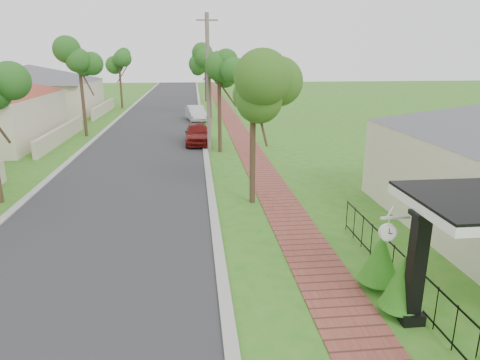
{
  "coord_description": "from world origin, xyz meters",
  "views": [
    {
      "loc": [
        0.07,
        -8.55,
        5.54
      ],
      "look_at": [
        1.51,
        5.01,
        1.5
      ],
      "focal_mm": 32.0,
      "sensor_mm": 36.0,
      "label": 1
    }
  ],
  "objects_px": {
    "parked_car_red": "(198,134)",
    "parked_car_white": "(196,113)",
    "utility_pole": "(208,83)",
    "porch_post": "(415,274)",
    "station_clock": "(388,231)",
    "near_tree": "(253,96)"
  },
  "relations": [
    {
      "from": "near_tree",
      "to": "station_clock",
      "type": "bearing_deg",
      "value": -76.24
    },
    {
      "from": "near_tree",
      "to": "parked_car_white",
      "type": "bearing_deg",
      "value": 95.4
    },
    {
      "from": "parked_car_white",
      "to": "near_tree",
      "type": "height_order",
      "value": "near_tree"
    },
    {
      "from": "parked_car_red",
      "to": "parked_car_white",
      "type": "relative_size",
      "value": 1.02
    },
    {
      "from": "utility_pole",
      "to": "station_clock",
      "type": "relative_size",
      "value": 11.94
    },
    {
      "from": "porch_post",
      "to": "station_clock",
      "type": "height_order",
      "value": "porch_post"
    },
    {
      "from": "parked_car_white",
      "to": "near_tree",
      "type": "xyz_separation_m",
      "value": [
        2.02,
        -21.34,
        3.45
      ]
    },
    {
      "from": "parked_car_red",
      "to": "near_tree",
      "type": "xyz_separation_m",
      "value": [
        1.96,
        -11.43,
        3.41
      ]
    },
    {
      "from": "parked_car_red",
      "to": "parked_car_white",
      "type": "distance_m",
      "value": 9.91
    },
    {
      "from": "utility_pole",
      "to": "parked_car_red",
      "type": "bearing_deg",
      "value": 108.7
    },
    {
      "from": "near_tree",
      "to": "parked_car_red",
      "type": "bearing_deg",
      "value": 99.74
    },
    {
      "from": "near_tree",
      "to": "utility_pole",
      "type": "distance_m",
      "value": 9.56
    },
    {
      "from": "parked_car_white",
      "to": "utility_pole",
      "type": "xyz_separation_m",
      "value": [
        0.72,
        -11.87,
        3.28
      ]
    },
    {
      "from": "parked_car_red",
      "to": "utility_pole",
      "type": "relative_size",
      "value": 0.51
    },
    {
      "from": "parked_car_red",
      "to": "parked_car_white",
      "type": "xyz_separation_m",
      "value": [
        -0.06,
        9.91,
        -0.04
      ]
    },
    {
      "from": "parked_car_white",
      "to": "near_tree",
      "type": "bearing_deg",
      "value": -93.89
    },
    {
      "from": "parked_car_white",
      "to": "parked_car_red",
      "type": "bearing_deg",
      "value": -98.97
    },
    {
      "from": "porch_post",
      "to": "near_tree",
      "type": "xyz_separation_m",
      "value": [
        -2.35,
        8.0,
        2.96
      ]
    },
    {
      "from": "porch_post",
      "to": "utility_pole",
      "type": "distance_m",
      "value": 18.07
    },
    {
      "from": "station_clock",
      "to": "parked_car_white",
      "type": "bearing_deg",
      "value": 97.63
    },
    {
      "from": "parked_car_red",
      "to": "utility_pole",
      "type": "distance_m",
      "value": 3.85
    },
    {
      "from": "parked_car_red",
      "to": "station_clock",
      "type": "bearing_deg",
      "value": -78.88
    }
  ]
}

